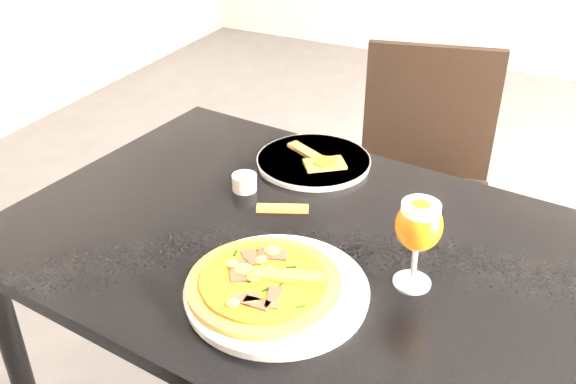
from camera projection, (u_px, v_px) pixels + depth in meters
The scene contains 9 objects.
dining_table at pixel (307, 277), 1.30m from camera, with size 1.27×0.92×0.75m.
chair_far at pixel (421, 188), 1.93m from camera, with size 0.50×0.50×0.89m.
plate_main at pixel (277, 291), 1.11m from camera, with size 0.32×0.32×0.02m, color white.
pizza at pixel (265, 283), 1.10m from camera, with size 0.27×0.27×0.03m.
plate_second at pixel (314, 161), 1.52m from camera, with size 0.27×0.27×0.01m, color white.
crust_scraps at pixel (318, 160), 1.50m from camera, with size 0.17×0.12×0.01m.
loose_crust at pixel (282, 208), 1.34m from camera, with size 0.11×0.02×0.01m, color #A46527.
sauce_cup at pixel (244, 182), 1.41m from camera, with size 0.05×0.05×0.04m.
beer_glass at pixel (419, 226), 1.07m from camera, with size 0.08×0.08×0.17m.
Camera 1 is at (0.18, -1.23, 1.47)m, focal length 40.00 mm.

